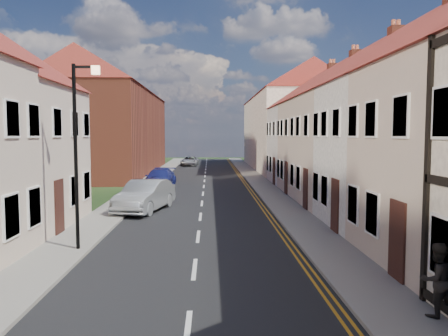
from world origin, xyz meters
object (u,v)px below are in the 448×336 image
lamppost (78,145)px  pedestrian_right (437,280)px  car_distant (190,161)px  car_far (160,178)px  car_mid (145,196)px

lamppost → pedestrian_right: size_ratio=3.89×
lamppost → car_distant: (1.77, 40.08, -2.94)m
car_distant → pedestrian_right: (7.14, -45.75, 0.29)m
car_distant → car_far: bearing=-89.4°
car_far → pedestrian_right: (8.30, -23.12, 0.21)m
pedestrian_right → car_far: bearing=-81.3°
car_far → pedestrian_right: size_ratio=3.04×
car_far → car_distant: car_far is taller
lamppost → car_far: lamppost is taller
car_far → pedestrian_right: pedestrian_right is taller
car_mid → car_distant: size_ratio=1.11×
car_mid → car_far: 9.80m
lamppost → car_far: size_ratio=1.28×
car_mid → car_distant: (0.77, 32.42, -0.19)m
car_far → pedestrian_right: 24.57m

